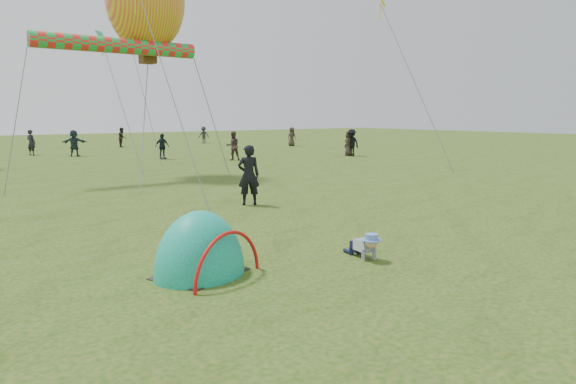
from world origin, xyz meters
TOP-DOWN VIEW (x-y plane):
  - ground at (0.00, 0.00)m, footprint 140.00×140.00m
  - crawling_toddler at (1.18, -0.09)m, footprint 0.60×0.78m
  - popup_tent at (-1.85, 0.92)m, footprint 2.14×1.96m
  - standing_adult at (2.56, 6.28)m, footprint 0.80×0.67m
  - crowd_person_1 at (10.16, 20.05)m, footprint 0.99×0.85m
  - crowd_person_2 at (6.99, 23.30)m, footprint 0.97×0.49m
  - crowd_person_3 at (17.33, 37.70)m, footprint 1.15×1.17m
  - crowd_person_4 at (21.44, 29.06)m, footprint 0.78×0.94m
  - crowd_person_5 at (3.22, 28.91)m, footprint 1.66×1.26m
  - crowd_person_7 at (9.01, 36.46)m, footprint 0.92×1.00m
  - crowd_person_9 at (18.07, 17.98)m, footprint 0.76×1.21m
  - crowd_person_10 at (18.09, 18.28)m, footprint 0.96×0.85m
  - crowd_person_12 at (1.07, 31.44)m, footprint 0.71×0.76m
  - balloon_kite at (3.26, 15.72)m, footprint 3.42×3.42m
  - rainbow_tube_kite at (1.67, 14.94)m, footprint 6.75×0.64m
  - diamond_kite_6 at (5.20, 24.17)m, footprint 1.34×1.34m
  - diamond_kite_9 at (2.72, 20.35)m, footprint 0.76×0.76m

SIDE VIEW (x-z plane):
  - ground at x=0.00m, z-range 0.00..0.00m
  - popup_tent at x=-1.85m, z-range -1.13..1.13m
  - crawling_toddler at x=1.18m, z-range 0.00..0.54m
  - crowd_person_2 at x=6.99m, z-range 0.00..1.59m
  - crowd_person_3 at x=17.33m, z-range 0.00..1.61m
  - crowd_person_10 at x=18.09m, z-range 0.00..1.65m
  - crowd_person_4 at x=21.44m, z-range 0.00..1.65m
  - crowd_person_7 at x=9.01m, z-range 0.00..1.66m
  - crowd_person_12 at x=1.07m, z-range 0.00..1.74m
  - crowd_person_1 at x=10.16m, z-range 0.00..1.74m
  - crowd_person_5 at x=3.22m, z-range 0.00..1.75m
  - crowd_person_9 at x=18.07m, z-range 0.00..1.79m
  - standing_adult at x=2.56m, z-range 0.00..1.85m
  - rainbow_tube_kite at x=1.67m, z-range 5.27..5.91m
  - diamond_kite_9 at x=2.72m, z-range 6.34..6.96m
  - balloon_kite at x=3.26m, z-range 5.01..9.79m
  - diamond_kite_6 at x=5.20m, z-range 8.57..9.67m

